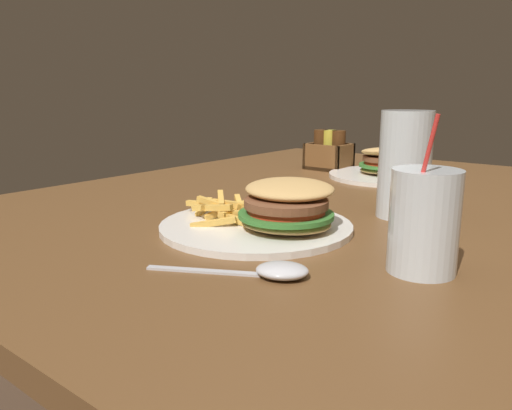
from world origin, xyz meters
TOP-DOWN VIEW (x-y plane):
  - dining_table at (0.00, 0.00)m, footprint 1.24×1.38m
  - meal_plate_near at (-0.01, -0.27)m, footprint 0.30×0.30m
  - beer_glass at (0.11, -0.05)m, footprint 0.09×0.09m
  - juice_glass at (0.23, -0.29)m, footprint 0.08×0.08m
  - spoon at (0.11, -0.42)m, footprint 0.19×0.12m
  - meal_plate_far at (-0.08, 0.29)m, footprint 0.28×0.28m
  - condiment_caddy at (-0.26, 0.33)m, footprint 0.11×0.09m

SIDE VIEW (x-z plane):
  - dining_table at x=0.00m, z-range 0.27..1.02m
  - spoon at x=0.11m, z-range 0.75..0.76m
  - meal_plate_far at x=-0.08m, z-range 0.73..0.81m
  - meal_plate_near at x=-0.01m, z-range 0.73..0.81m
  - condiment_caddy at x=-0.26m, z-range 0.74..0.84m
  - juice_glass at x=0.23m, z-range 0.71..0.90m
  - beer_glass at x=0.11m, z-range 0.74..0.92m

